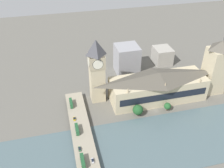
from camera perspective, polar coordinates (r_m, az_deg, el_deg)
ground_plane at (r=234.94m, az=9.98°, el=-6.09°), size 600.00×600.00×0.00m
river_water at (r=211.62m, az=13.77°, el=-12.17°), size 60.51×360.00×0.30m
parliament_hall at (r=241.74m, az=10.47°, el=-0.46°), size 30.17×91.09×29.65m
clock_tower at (r=227.56m, az=-3.51°, el=3.41°), size 14.55×14.55×62.66m
victoria_tower at (r=263.20m, az=22.67°, el=3.65°), size 19.12×19.12×59.03m
road_bridge at (r=192.78m, az=-6.05°, el=-15.46°), size 153.02×16.19×4.52m
double_decker_bus_lead at (r=232.13m, az=-9.34°, el=-4.30°), size 11.13×2.55×4.78m
double_decker_bus_mid at (r=205.93m, az=-8.01°, el=-10.16°), size 10.72×2.57×4.70m
double_decker_bus_rear at (r=183.83m, az=-6.73°, el=-17.10°), size 11.57×2.65×4.96m
car_northbound_lead at (r=193.90m, az=-7.43°, el=-14.48°), size 4.51×1.84×1.49m
car_northbound_tail at (r=186.08m, az=-4.46°, el=-17.04°), size 4.56×1.86×1.37m
car_southbound_lead at (r=218.15m, az=-8.62°, el=-7.85°), size 4.59×1.92×1.43m
city_block_west at (r=281.26m, az=3.40°, el=5.69°), size 25.01×25.18×31.78m
city_block_center at (r=307.64m, az=11.43°, el=6.39°), size 22.15×20.04×19.45m
tree_embankment_near at (r=223.46m, az=5.94°, el=-5.89°), size 9.38×9.38×11.43m
tree_embankment_mid at (r=233.88m, az=12.56°, el=-4.95°), size 6.38×6.38×8.64m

